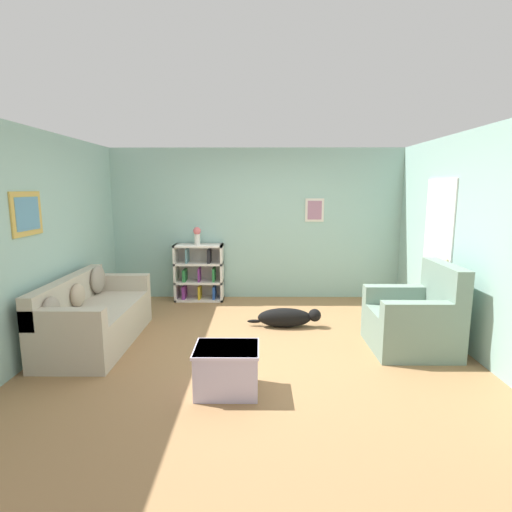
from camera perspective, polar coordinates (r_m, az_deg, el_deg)
The scene contains 10 objects.
ground_plane at distance 5.10m, azimuth -0.03°, elevation -12.47°, with size 14.00×14.00×0.00m, color #997047.
wall_back at distance 7.00m, azimuth 0.11°, elevation 4.57°, with size 5.60×0.13×2.60m.
wall_left at distance 5.42m, azimuth -28.11°, elevation 1.94°, with size 0.13×5.00×2.60m.
wall_right at distance 5.41m, azimuth 28.10°, elevation 1.83°, with size 0.16×5.00×2.60m.
couch at distance 5.43m, azimuth -22.17°, elevation -8.19°, with size 0.85×1.83×0.87m.
bookshelf at distance 6.98m, azimuth -8.09°, elevation -2.44°, with size 0.83×0.36×0.97m.
recliner_chair at distance 5.20m, azimuth 21.83°, elevation -8.45°, with size 0.93×0.93×1.05m.
coffee_table at distance 3.95m, azimuth -4.18°, elevation -15.67°, with size 0.61×0.48×0.44m.
dog at distance 5.66m, azimuth 4.50°, elevation -8.74°, with size 1.04×0.24×0.27m.
vase at distance 6.85m, azimuth -8.41°, elevation 3.03°, with size 0.13×0.13×0.30m.
Camera 1 is at (0.03, -4.73, 1.92)m, focal length 28.00 mm.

